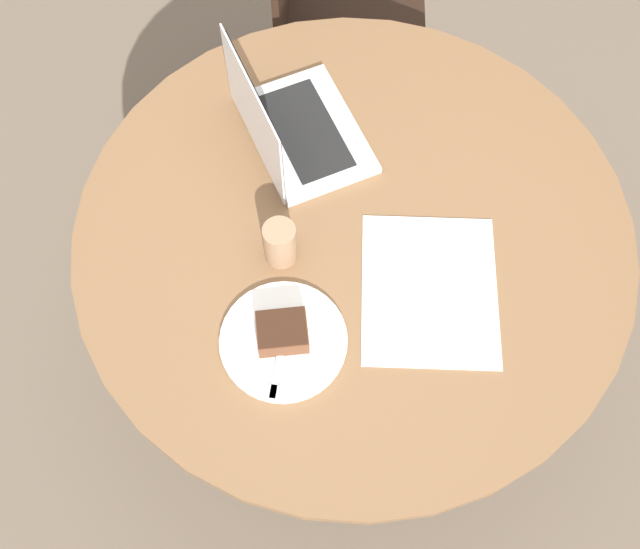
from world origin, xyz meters
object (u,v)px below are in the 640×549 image
at_px(chair, 327,23).
at_px(plate, 284,341).
at_px(laptop, 292,128).
at_px(coffee_glass, 280,243).

bearing_deg(chair, plate, -2.86).
bearing_deg(laptop, coffee_glass, -27.50).
distance_m(chair, laptop, 0.69).
xyz_separation_m(plate, laptop, (-0.47, 0.02, 0.04)).
relative_size(plate, laptop, 0.66).
height_order(plate, coffee_glass, coffee_glass).
relative_size(plate, coffee_glass, 2.38).
bearing_deg(plate, laptop, 177.25).
height_order(chair, plate, chair).
relative_size(coffee_glass, laptop, 0.28).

